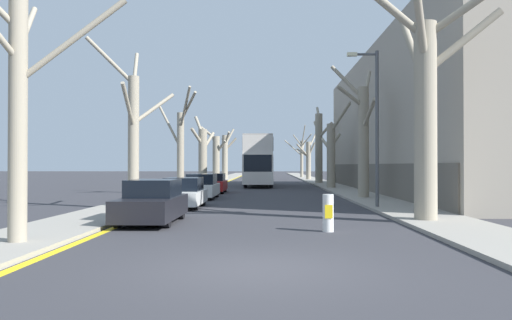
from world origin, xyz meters
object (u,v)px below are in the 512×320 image
(street_tree_right_4, at_px, (308,159))
(parked_car_3, at_px, (213,184))
(street_tree_left_1, at_px, (133,132))
(street_tree_right_3, at_px, (319,146))
(street_tree_right_5, at_px, (302,155))
(street_tree_right_2, at_px, (332,153))
(street_tree_left_2, at_px, (180,146))
(parked_car_0, at_px, (152,202))
(street_tree_left_5, at_px, (225,155))
(parked_car_1, at_px, (183,193))
(double_decker_bus, at_px, (259,158))
(street_tree_left_3, at_px, (203,154))
(lamp_post, at_px, (375,120))
(street_tree_left_0, at_px, (18,95))
(parked_car_2, at_px, (202,187))
(traffic_bollard, at_px, (328,213))
(street_tree_left_4, at_px, (216,157))
(street_tree_right_1, at_px, (363,135))
(street_tree_right_0, at_px, (428,101))

(street_tree_right_4, relative_size, parked_car_3, 1.58)
(street_tree_left_1, height_order, street_tree_right_4, street_tree_left_1)
(street_tree_right_3, height_order, street_tree_right_5, street_tree_right_3)
(street_tree_right_2, xyz_separation_m, street_tree_right_5, (-0.08, 35.51, 0.54))
(street_tree_left_2, height_order, street_tree_right_3, street_tree_right_3)
(street_tree_right_3, xyz_separation_m, parked_car_0, (-9.27, -35.67, -3.28))
(street_tree_left_5, distance_m, parked_car_1, 44.31)
(street_tree_right_5, bearing_deg, double_decker_bus, -101.21)
(street_tree_left_1, distance_m, street_tree_left_3, 23.49)
(street_tree_left_5, bearing_deg, lamp_post, -76.90)
(street_tree_left_0, xyz_separation_m, street_tree_right_5, (11.20, 65.04, -0.10))
(street_tree_right_5, bearing_deg, street_tree_left_5, -138.23)
(parked_car_2, xyz_separation_m, traffic_bollard, (5.66, -14.58, -0.13))
(street_tree_left_0, xyz_separation_m, parked_car_3, (2.10, 23.29, -2.97))
(street_tree_left_5, xyz_separation_m, traffic_bollard, (7.50, -52.42, -2.84))
(street_tree_right_2, xyz_separation_m, parked_car_2, (-9.17, -12.11, -2.31))
(street_tree_left_1, height_order, parked_car_2, street_tree_left_1)
(street_tree_right_4, bearing_deg, street_tree_left_5, 170.35)
(street_tree_left_5, distance_m, parked_car_3, 32.16)
(street_tree_left_4, height_order, double_decker_bus, street_tree_left_4)
(street_tree_left_2, height_order, parked_car_2, street_tree_left_2)
(parked_car_2, bearing_deg, street_tree_left_3, 97.26)
(street_tree_right_1, bearing_deg, street_tree_left_2, 158.56)
(street_tree_right_5, relative_size, parked_car_0, 1.90)
(traffic_bollard, bearing_deg, street_tree_left_3, 104.03)
(street_tree_right_3, height_order, lamp_post, street_tree_right_3)
(parked_car_1, distance_m, lamp_post, 9.26)
(street_tree_left_1, bearing_deg, double_decker_bus, 77.87)
(street_tree_right_5, relative_size, double_decker_bus, 0.70)
(street_tree_right_3, relative_size, lamp_post, 1.18)
(street_tree_left_4, height_order, parked_car_1, street_tree_left_4)
(street_tree_right_5, bearing_deg, parked_car_3, -102.29)
(street_tree_left_0, bearing_deg, street_tree_right_2, 69.11)
(street_tree_right_5, distance_m, traffic_bollard, 62.36)
(street_tree_left_1, xyz_separation_m, parked_car_1, (2.14, 0.68, -2.77))
(lamp_post, bearing_deg, street_tree_left_1, 179.65)
(street_tree_right_4, relative_size, double_decker_bus, 0.53)
(parked_car_0, height_order, lamp_post, lamp_post)
(street_tree_left_3, distance_m, parked_car_0, 29.10)
(street_tree_left_3, relative_size, street_tree_left_4, 1.04)
(street_tree_right_5, distance_m, double_decker_bus, 30.99)
(street_tree_left_4, distance_m, street_tree_right_2, 19.10)
(street_tree_left_2, height_order, parked_car_3, street_tree_left_2)
(street_tree_right_2, bearing_deg, parked_car_3, -145.73)
(street_tree_left_4, bearing_deg, street_tree_left_3, -90.29)
(street_tree_right_3, relative_size, double_decker_bus, 0.72)
(street_tree_right_0, distance_m, street_tree_right_3, 35.49)
(street_tree_left_4, xyz_separation_m, lamp_post, (10.66, -34.66, 1.04))
(parked_car_2, distance_m, parked_car_3, 5.86)
(street_tree_left_0, xyz_separation_m, street_tree_left_4, (0.06, 45.00, -0.71))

